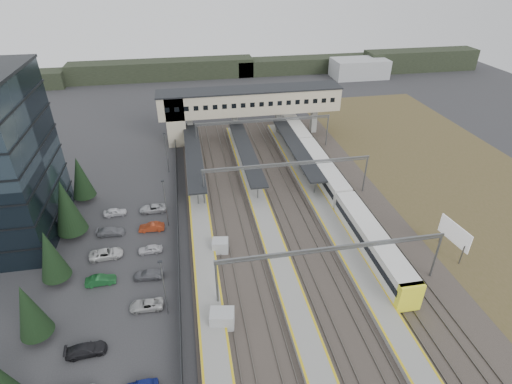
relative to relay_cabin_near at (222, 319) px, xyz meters
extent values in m
plane|color=#2B2B2D|center=(1.82, 11.09, -1.13)|extent=(220.00, 220.00, 0.00)
cylinder|color=black|center=(-20.18, 2.09, -0.53)|extent=(0.44, 0.44, 1.20)
cone|color=black|center=(-20.18, 2.09, 3.27)|extent=(3.54, 3.54, 6.80)
cylinder|color=black|center=(-20.18, 11.09, -0.53)|extent=(0.44, 0.44, 1.20)
cone|color=black|center=(-20.18, 11.09, 3.37)|extent=(3.64, 3.64, 7.00)
cylinder|color=black|center=(-20.18, 21.09, -0.53)|extent=(0.44, 0.44, 1.20)
cone|color=black|center=(-20.18, 21.09, 4.12)|extent=(4.42, 4.42, 8.50)
cylinder|color=black|center=(-20.18, 31.09, -0.53)|extent=(0.44, 0.44, 1.20)
cone|color=black|center=(-20.18, 31.09, 3.47)|extent=(3.74, 3.74, 7.20)
imported|color=black|center=(-14.68, -1.01, -0.52)|extent=(4.35, 2.06, 1.22)
imported|color=#174F24|center=(-14.68, 9.59, -0.51)|extent=(3.84, 1.53, 1.24)
imported|color=silver|center=(-14.68, 14.89, -0.50)|extent=(4.71, 2.45, 1.27)
imported|color=slate|center=(-14.68, 20.19, -0.53)|extent=(4.20, 1.86, 1.20)
imported|color=silver|center=(-14.68, 25.49, -0.52)|extent=(3.66, 1.63, 1.22)
imported|color=#B4B4B4|center=(-8.68, 4.29, -0.57)|extent=(4.10, 1.98, 1.12)
imported|color=slate|center=(-8.68, 9.59, -0.55)|extent=(4.12, 1.97, 1.16)
imported|color=silver|center=(-8.68, 14.89, -0.56)|extent=(3.40, 1.41, 1.15)
imported|color=#A3371A|center=(-8.68, 20.19, -0.50)|extent=(3.90, 1.56, 1.26)
imported|color=#AFAFB4|center=(-8.68, 25.49, -0.53)|extent=(4.40, 2.14, 1.20)
cylinder|color=slate|center=(-6.18, 3.09, 2.87)|extent=(0.16, 0.16, 8.00)
cube|color=black|center=(-6.18, 3.09, 6.87)|extent=(0.50, 0.25, 0.15)
cylinder|color=slate|center=(-6.18, 21.09, 2.87)|extent=(0.16, 0.16, 8.00)
cube|color=black|center=(-6.18, 21.09, 6.87)|extent=(0.50, 0.25, 0.15)
cylinder|color=slate|center=(-6.18, 39.09, 2.87)|extent=(0.16, 0.16, 8.00)
cube|color=black|center=(-6.18, 39.09, 6.87)|extent=(0.50, 0.25, 0.15)
cube|color=#26282B|center=(-4.68, 16.09, -0.13)|extent=(0.08, 90.00, 2.00)
cube|color=#A6A9AB|center=(0.00, 0.00, 0.00)|extent=(3.03, 2.45, 2.27)
cube|color=#A6A9AB|center=(1.17, 13.18, -0.11)|extent=(2.50, 2.19, 2.05)
cube|color=#332D28|center=(13.82, 16.09, -1.03)|extent=(34.00, 90.00, 0.20)
cube|color=#59544C|center=(1.10, 16.09, -0.85)|extent=(0.08, 90.00, 0.14)
cube|color=#59544C|center=(2.54, 16.09, -0.85)|extent=(0.08, 90.00, 0.14)
cube|color=#59544C|center=(5.10, 16.09, -0.85)|extent=(0.08, 90.00, 0.14)
cube|color=#59544C|center=(6.54, 16.09, -0.85)|extent=(0.08, 90.00, 0.14)
cube|color=#59544C|center=(11.10, 16.09, -0.85)|extent=(0.08, 90.00, 0.14)
cube|color=#59544C|center=(12.54, 16.09, -0.85)|extent=(0.08, 90.00, 0.14)
cube|color=#59544C|center=(15.10, 16.09, -0.85)|extent=(0.08, 90.00, 0.14)
cube|color=#59544C|center=(16.54, 16.09, -0.85)|extent=(0.08, 90.00, 0.14)
cube|color=#59544C|center=(21.10, 16.09, -0.85)|extent=(0.08, 90.00, 0.14)
cube|color=#59544C|center=(22.54, 16.09, -0.85)|extent=(0.08, 90.00, 0.14)
cube|color=#59544C|center=(25.10, 16.09, -0.85)|extent=(0.08, 90.00, 0.14)
cube|color=#59544C|center=(26.54, 16.09, -0.85)|extent=(0.08, 90.00, 0.14)
cube|color=gray|center=(-1.18, 16.09, -0.68)|extent=(3.20, 82.00, 0.90)
cube|color=gold|center=(-2.63, 16.09, -0.22)|extent=(0.25, 82.00, 0.02)
cube|color=gold|center=(0.27, 16.09, -0.22)|extent=(0.25, 82.00, 0.02)
cube|color=gray|center=(8.82, 16.09, -0.68)|extent=(3.20, 82.00, 0.90)
cube|color=gold|center=(7.37, 16.09, -0.22)|extent=(0.25, 82.00, 0.02)
cube|color=gold|center=(10.27, 16.09, -0.22)|extent=(0.25, 82.00, 0.02)
cube|color=gray|center=(18.82, 16.09, -0.68)|extent=(3.20, 82.00, 0.90)
cube|color=gold|center=(17.37, 16.09, -0.22)|extent=(0.25, 82.00, 0.02)
cube|color=gold|center=(20.27, 16.09, -0.22)|extent=(0.25, 82.00, 0.02)
cube|color=black|center=(-1.18, 38.09, 2.87)|extent=(3.00, 30.00, 0.25)
cube|color=slate|center=(-1.18, 38.09, 2.72)|extent=(3.10, 30.00, 0.12)
cylinder|color=slate|center=(-1.18, 25.09, 1.27)|extent=(0.20, 0.20, 3.10)
cylinder|color=slate|center=(-1.18, 31.59, 1.27)|extent=(0.20, 0.20, 3.10)
cylinder|color=slate|center=(-1.18, 38.09, 1.27)|extent=(0.20, 0.20, 3.10)
cylinder|color=slate|center=(-1.18, 44.59, 1.27)|extent=(0.20, 0.20, 3.10)
cylinder|color=slate|center=(-1.18, 51.09, 1.27)|extent=(0.20, 0.20, 3.10)
cube|color=black|center=(8.82, 38.09, 2.87)|extent=(3.00, 30.00, 0.25)
cube|color=slate|center=(8.82, 38.09, 2.72)|extent=(3.10, 30.00, 0.12)
cylinder|color=slate|center=(8.82, 25.09, 1.27)|extent=(0.20, 0.20, 3.10)
cylinder|color=slate|center=(8.82, 31.59, 1.27)|extent=(0.20, 0.20, 3.10)
cylinder|color=slate|center=(8.82, 38.09, 1.27)|extent=(0.20, 0.20, 3.10)
cylinder|color=slate|center=(8.82, 44.59, 1.27)|extent=(0.20, 0.20, 3.10)
cylinder|color=slate|center=(8.82, 51.09, 1.27)|extent=(0.20, 0.20, 3.10)
cube|color=black|center=(18.82, 38.09, 2.87)|extent=(3.00, 30.00, 0.25)
cube|color=slate|center=(18.82, 38.09, 2.72)|extent=(3.10, 30.00, 0.12)
cylinder|color=slate|center=(18.82, 25.09, 1.27)|extent=(0.20, 0.20, 3.10)
cylinder|color=slate|center=(18.82, 31.59, 1.27)|extent=(0.20, 0.20, 3.10)
cylinder|color=slate|center=(18.82, 38.09, 1.27)|extent=(0.20, 0.20, 3.10)
cylinder|color=slate|center=(18.82, 44.59, 1.27)|extent=(0.20, 0.20, 3.10)
cylinder|color=slate|center=(18.82, 51.09, 1.27)|extent=(0.20, 0.20, 3.10)
cube|color=#C6B598|center=(12.32, 53.09, 7.37)|extent=(40.00, 6.00, 5.00)
cube|color=black|center=(12.32, 53.09, 9.92)|extent=(40.40, 6.40, 0.30)
cube|color=#C6B598|center=(-4.18, 53.09, 4.37)|extent=(4.00, 6.00, 11.00)
cube|color=black|center=(-5.68, 50.07, 7.47)|extent=(1.00, 0.06, 1.00)
cube|color=black|center=(-3.68, 50.07, 7.47)|extent=(1.00, 0.06, 1.00)
cube|color=black|center=(-1.68, 50.07, 7.47)|extent=(1.00, 0.06, 1.00)
cube|color=black|center=(0.32, 50.07, 7.47)|extent=(1.00, 0.06, 1.00)
cube|color=black|center=(2.32, 50.07, 7.47)|extent=(1.00, 0.06, 1.00)
cube|color=black|center=(4.32, 50.07, 7.47)|extent=(1.00, 0.06, 1.00)
cube|color=black|center=(6.32, 50.07, 7.47)|extent=(1.00, 0.06, 1.00)
cube|color=black|center=(8.32, 50.07, 7.47)|extent=(1.00, 0.06, 1.00)
cube|color=black|center=(10.32, 50.07, 7.47)|extent=(1.00, 0.06, 1.00)
cube|color=black|center=(12.32, 50.07, 7.47)|extent=(1.00, 0.06, 1.00)
cube|color=black|center=(14.32, 50.07, 7.47)|extent=(1.00, 0.06, 1.00)
cube|color=black|center=(16.32, 50.07, 7.47)|extent=(1.00, 0.06, 1.00)
cube|color=black|center=(18.32, 50.07, 7.47)|extent=(1.00, 0.06, 1.00)
cube|color=black|center=(20.32, 50.07, 7.47)|extent=(1.00, 0.06, 1.00)
cube|color=black|center=(22.32, 50.07, 7.47)|extent=(1.00, 0.06, 1.00)
cube|color=black|center=(24.32, 50.07, 7.47)|extent=(1.00, 0.06, 1.00)
cube|color=black|center=(26.32, 50.07, 7.47)|extent=(1.00, 0.06, 1.00)
cube|color=black|center=(28.32, 50.07, 7.47)|extent=(1.00, 0.06, 1.00)
cube|color=black|center=(30.32, 50.07, 7.47)|extent=(1.00, 0.06, 1.00)
cube|color=gray|center=(-2.68, 53.09, 1.87)|extent=(1.20, 1.60, 6.00)
cube|color=gray|center=(-1.18, 53.09, 1.87)|extent=(1.20, 1.60, 6.00)
cube|color=gray|center=(8.82, 53.09, 1.87)|extent=(1.20, 1.60, 6.00)
cube|color=gray|center=(18.82, 53.09, 1.87)|extent=(1.20, 1.60, 6.00)
cube|color=gray|center=(27.32, 53.09, 1.87)|extent=(1.20, 1.60, 6.00)
cylinder|color=slate|center=(-0.18, 3.09, 2.37)|extent=(0.28, 0.28, 7.00)
cylinder|color=slate|center=(27.82, 3.09, 2.37)|extent=(0.28, 0.28, 7.00)
cube|color=slate|center=(13.82, 3.09, 5.87)|extent=(28.40, 0.25, 0.35)
cube|color=slate|center=(13.82, 3.09, 5.47)|extent=(28.40, 0.12, 0.12)
cylinder|color=slate|center=(-0.18, 25.09, 2.37)|extent=(0.28, 0.28, 7.00)
cylinder|color=slate|center=(27.82, 25.09, 2.37)|extent=(0.28, 0.28, 7.00)
cube|color=slate|center=(13.82, 25.09, 5.87)|extent=(28.40, 0.25, 0.35)
cube|color=slate|center=(13.82, 25.09, 5.47)|extent=(28.40, 0.12, 0.12)
cylinder|color=slate|center=(-0.18, 45.09, 2.37)|extent=(0.28, 0.28, 7.00)
cylinder|color=slate|center=(27.82, 45.09, 2.37)|extent=(0.28, 0.28, 7.00)
cube|color=slate|center=(13.82, 45.09, 5.87)|extent=(28.40, 0.25, 0.35)
cube|color=slate|center=(13.82, 45.09, 5.47)|extent=(28.40, 0.12, 0.12)
cube|color=silver|center=(21.82, 8.68, 1.13)|extent=(3.02, 20.96, 3.88)
cube|color=black|center=(21.82, 8.68, 1.56)|extent=(3.08, 20.36, 0.97)
cube|color=slate|center=(21.82, 8.68, -0.54)|extent=(2.59, 19.56, 0.54)
cube|color=silver|center=(21.82, 30.24, 1.13)|extent=(3.02, 20.96, 3.88)
cube|color=black|center=(21.82, 30.24, 1.56)|extent=(3.08, 20.36, 0.97)
cube|color=slate|center=(21.82, 30.24, -0.54)|extent=(2.59, 19.56, 0.54)
cube|color=silver|center=(21.82, 51.80, 1.13)|extent=(3.02, 20.96, 3.88)
cube|color=black|center=(21.82, 51.80, 1.56)|extent=(3.08, 20.36, 0.97)
cube|color=slate|center=(21.82, 51.80, -0.54)|extent=(2.59, 19.56, 0.54)
cube|color=#FBF92D|center=(21.82, -1.70, 1.13)|extent=(3.04, 0.90, 3.88)
cylinder|color=slate|center=(33.19, 4.72, 0.42)|extent=(0.20, 0.20, 3.10)
cylinder|color=slate|center=(33.19, 9.53, 0.42)|extent=(0.20, 0.20, 3.10)
cube|color=silver|center=(33.19, 7.13, 2.32)|extent=(0.88, 5.78, 2.90)
cube|color=#494321|center=(46.82, 16.09, -1.10)|extent=(34.00, 120.00, 0.06)
cube|color=black|center=(-8.18, 106.09, 1.87)|extent=(60.00, 8.00, 6.00)
cube|color=black|center=(41.82, 106.09, 1.37)|extent=(50.00, 8.00, 5.00)
cube|color=black|center=(81.82, 101.09, 2.37)|extent=(40.00, 8.00, 7.00)
cube|color=black|center=(-53.18, 103.09, 1.37)|extent=(30.00, 8.00, 5.00)
cube|color=#A6A9AB|center=(56.82, 96.09, 1.87)|extent=(18.00, 10.00, 6.00)
camera|label=1|loc=(-1.86, -31.33, 35.83)|focal=28.00mm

